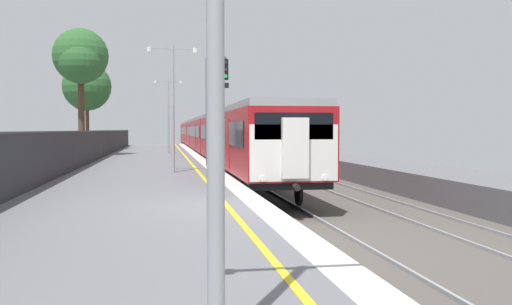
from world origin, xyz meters
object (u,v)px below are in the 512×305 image
at_px(speed_limit_sign, 215,130).
at_px(background_tree_centre, 81,59).
at_px(signal_gantry, 213,98).
at_px(platform_lamp_mid, 173,97).
at_px(platform_lamp_far, 168,110).
at_px(commuter_train_at_platform, 208,135).
at_px(background_tree_left, 86,89).

relative_size(speed_limit_sign, background_tree_centre, 0.32).
relative_size(signal_gantry, platform_lamp_mid, 1.03).
height_order(speed_limit_sign, platform_lamp_mid, platform_lamp_mid).
bearing_deg(platform_lamp_mid, platform_lamp_far, 90.00).
bearing_deg(platform_lamp_far, background_tree_centre, -150.50).
distance_m(signal_gantry, platform_lamp_far, 14.38).
distance_m(commuter_train_at_platform, speed_limit_sign, 25.97).
relative_size(platform_lamp_far, background_tree_left, 0.72).
height_order(signal_gantry, platform_lamp_mid, signal_gantry).
distance_m(background_tree_left, background_tree_centre, 11.53).
height_order(commuter_train_at_platform, platform_lamp_mid, platform_lamp_mid).
bearing_deg(signal_gantry, speed_limit_sign, -94.43).
relative_size(commuter_train_at_platform, background_tree_centre, 7.70).
height_order(platform_lamp_mid, background_tree_left, background_tree_left).
distance_m(speed_limit_sign, platform_lamp_far, 19.09).
relative_size(signal_gantry, platform_lamp_far, 0.98).
bearing_deg(speed_limit_sign, platform_lamp_far, 94.86).
bearing_deg(platform_lamp_far, background_tree_left, 129.27).
distance_m(speed_limit_sign, background_tree_centre, 17.97).
relative_size(background_tree_left, background_tree_centre, 0.89).
xyz_separation_m(signal_gantry, background_tree_centre, (-7.59, 11.07, 3.07)).
height_order(signal_gantry, platform_lamp_far, platform_lamp_far).
bearing_deg(background_tree_left, commuter_train_at_platform, -7.36).
bearing_deg(background_tree_left, speed_limit_sign, -72.93).
xyz_separation_m(speed_limit_sign, background_tree_left, (-8.35, 27.22, 3.47)).
relative_size(commuter_train_at_platform, speed_limit_sign, 23.88).
bearing_deg(background_tree_left, signal_gantry, -68.81).
bearing_deg(signal_gantry, background_tree_centre, 124.43).
distance_m(commuter_train_at_platform, background_tree_left, 11.00).
height_order(signal_gantry, background_tree_left, background_tree_left).
height_order(commuter_train_at_platform, background_tree_centre, background_tree_centre).
bearing_deg(commuter_train_at_platform, platform_lamp_far, -116.52).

